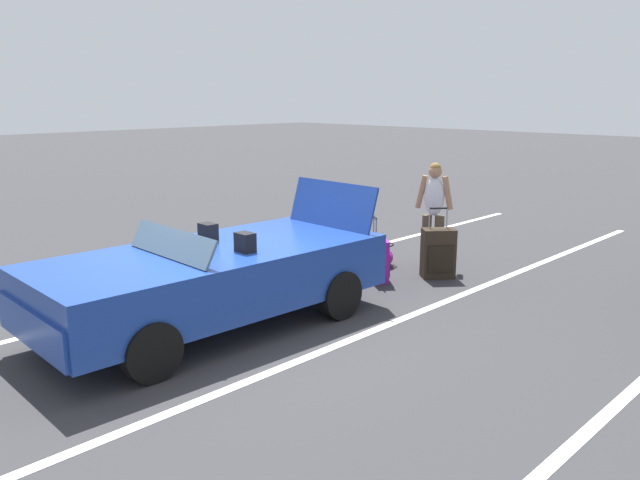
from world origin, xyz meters
name	(u,v)px	position (x,y,z in m)	size (l,w,h in m)	color
ground_plane	(215,326)	(0.00, 0.00, 0.00)	(80.00, 80.00, 0.00)	#333335
lot_line_near	(158,302)	(0.00, -1.25, 0.00)	(18.00, 0.12, 0.01)	silver
lot_line_mid	(299,361)	(0.00, 1.45, 0.00)	(18.00, 0.12, 0.01)	silver
lot_line_far	(551,465)	(0.00, 4.15, 0.00)	(18.00, 0.12, 0.01)	silver
convertible_car	(198,281)	(0.20, -0.01, 0.59)	(4.20, 1.95, 1.53)	navy
suitcase_large_black	(438,253)	(-3.58, 0.71, 0.37)	(0.55, 0.52, 1.05)	#2D2319
suitcase_medium_bright	(379,260)	(-2.83, 0.19, 0.31)	(0.44, 0.46, 0.96)	#991E8C
suitcase_small_carryon	(346,254)	(-2.95, -0.57, 0.25)	(0.37, 0.39, 0.76)	#19723F
duffel_bag	(382,255)	(-3.59, -0.36, 0.16)	(0.60, 0.70, 0.34)	#991E8C
traveler_person	(434,208)	(-4.08, 0.26, 0.93)	(0.33, 0.59, 1.65)	#4C3F2D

